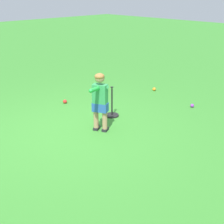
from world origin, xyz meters
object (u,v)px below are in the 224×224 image
(play_ball_behind_batter, at_px, (192,106))
(child_batter, at_px, (100,97))
(play_ball_near_batter, at_px, (65,101))
(play_ball_midfield, at_px, (154,89))
(batting_tee, at_px, (112,111))

(play_ball_behind_batter, bearing_deg, child_batter, -13.36)
(play_ball_near_batter, height_order, play_ball_midfield, play_ball_near_batter)
(play_ball_behind_batter, xyz_separation_m, batting_tee, (1.60, -0.88, 0.06))
(child_batter, bearing_deg, play_ball_midfield, -162.96)
(play_ball_near_batter, height_order, batting_tee, batting_tee)
(child_batter, distance_m, batting_tee, 0.91)
(child_batter, bearing_deg, play_ball_behind_batter, 166.64)
(play_ball_midfield, distance_m, batting_tee, 2.00)
(play_ball_near_batter, relative_size, play_ball_midfield, 1.03)
(play_ball_midfield, height_order, batting_tee, batting_tee)
(play_ball_behind_batter, height_order, play_ball_midfield, play_ball_midfield)
(play_ball_near_batter, bearing_deg, play_ball_behind_batter, 130.35)
(play_ball_midfield, bearing_deg, play_ball_near_batter, -21.04)
(play_ball_behind_batter, bearing_deg, play_ball_midfield, -104.48)
(play_ball_near_batter, distance_m, play_ball_midfield, 2.34)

